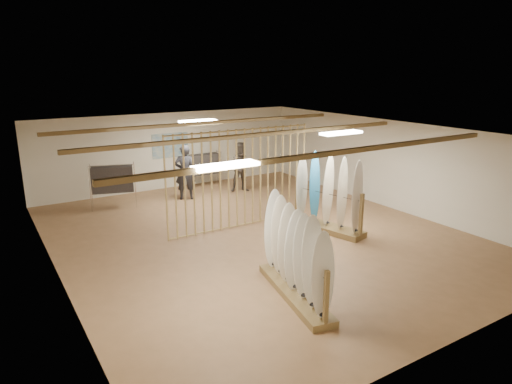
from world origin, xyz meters
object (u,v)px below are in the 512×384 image
rack_left (295,266)px  clothing_rack_b (204,164)px  shopper_b (242,164)px  rack_right (328,206)px  clothing_rack_a (113,179)px  shopper_a (185,169)px

rack_left → clothing_rack_b: (2.27, 8.72, 0.23)m
clothing_rack_b → shopper_b: (0.88, -1.33, 0.15)m
rack_left → shopper_b: size_ratio=1.32×
rack_right → clothing_rack_b: (-0.76, 6.16, 0.15)m
clothing_rack_a → rack_left: bearing=-62.6°
clothing_rack_a → shopper_b: shopper_b is taller
shopper_a → shopper_b: (2.16, -0.16, -0.05)m
clothing_rack_a → shopper_b: (4.54, -0.41, 0.07)m
clothing_rack_a → rack_right: bearing=-32.5°
rack_right → clothing_rack_b: rack_right is taller
shopper_a → shopper_b: 2.17m
clothing_rack_b → rack_left: bearing=-104.3°
rack_left → shopper_b: 8.04m
rack_left → clothing_rack_a: (-1.40, 7.80, 0.31)m
shopper_a → shopper_b: size_ratio=1.05×
rack_left → clothing_rack_a: 7.93m
rack_right → rack_left: bearing=-154.1°
rack_left → clothing_rack_a: bearing=112.5°
clothing_rack_b → shopper_b: size_ratio=0.65×
clothing_rack_a → clothing_rack_b: size_ratio=1.09×
rack_left → shopper_a: (0.98, 7.55, 0.43)m
rack_left → rack_right: rack_right is taller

